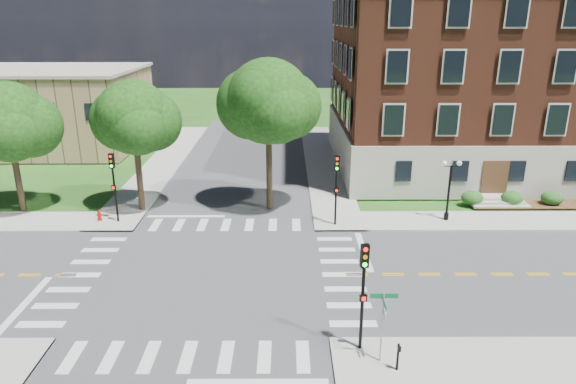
{
  "coord_description": "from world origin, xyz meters",
  "views": [
    {
      "loc": [
        4.11,
        -25.22,
        13.36
      ],
      "look_at": [
        4.23,
        4.77,
        3.2
      ],
      "focal_mm": 32.0,
      "sensor_mm": 36.0,
      "label": 1
    }
  ],
  "objects_px": {
    "traffic_signal_ne": "(336,181)",
    "traffic_signal_nw": "(113,179)",
    "traffic_signal_se": "(363,284)",
    "street_sign_pole": "(383,314)",
    "twin_lamp_west": "(449,187)",
    "fire_hydrant": "(99,216)",
    "push_button_post": "(398,356)"
  },
  "relations": [
    {
      "from": "traffic_signal_ne",
      "to": "push_button_post",
      "type": "bearing_deg",
      "value": -85.96
    },
    {
      "from": "traffic_signal_nw",
      "to": "street_sign_pole",
      "type": "distance_m",
      "value": 21.7
    },
    {
      "from": "traffic_signal_ne",
      "to": "street_sign_pole",
      "type": "distance_m",
      "value": 14.65
    },
    {
      "from": "traffic_signal_nw",
      "to": "push_button_post",
      "type": "bearing_deg",
      "value": -44.79
    },
    {
      "from": "street_sign_pole",
      "to": "push_button_post",
      "type": "xyz_separation_m",
      "value": [
        0.57,
        -0.59,
        -1.51
      ]
    },
    {
      "from": "traffic_signal_ne",
      "to": "twin_lamp_west",
      "type": "xyz_separation_m",
      "value": [
        7.79,
        0.87,
        -0.66
      ]
    },
    {
      "from": "twin_lamp_west",
      "to": "street_sign_pole",
      "type": "bearing_deg",
      "value": -115.19
    },
    {
      "from": "twin_lamp_west",
      "to": "fire_hydrant",
      "type": "xyz_separation_m",
      "value": [
        -24.01,
        -0.03,
        -2.06
      ]
    },
    {
      "from": "traffic_signal_ne",
      "to": "twin_lamp_west",
      "type": "distance_m",
      "value": 7.86
    },
    {
      "from": "street_sign_pole",
      "to": "fire_hydrant",
      "type": "bearing_deg",
      "value": 137.25
    },
    {
      "from": "twin_lamp_west",
      "to": "push_button_post",
      "type": "bearing_deg",
      "value": -112.66
    },
    {
      "from": "traffic_signal_se",
      "to": "street_sign_pole",
      "type": "xyz_separation_m",
      "value": [
        0.7,
        -0.86,
        -0.88
      ]
    },
    {
      "from": "twin_lamp_west",
      "to": "fire_hydrant",
      "type": "bearing_deg",
      "value": -179.93
    },
    {
      "from": "street_sign_pole",
      "to": "traffic_signal_ne",
      "type": "bearing_deg",
      "value": 91.97
    },
    {
      "from": "traffic_signal_ne",
      "to": "twin_lamp_west",
      "type": "height_order",
      "value": "traffic_signal_ne"
    },
    {
      "from": "push_button_post",
      "to": "traffic_signal_nw",
      "type": "bearing_deg",
      "value": 135.21
    },
    {
      "from": "traffic_signal_nw",
      "to": "twin_lamp_west",
      "type": "bearing_deg",
      "value": 0.57
    },
    {
      "from": "traffic_signal_nw",
      "to": "traffic_signal_ne",
      "type": "bearing_deg",
      "value": -2.48
    },
    {
      "from": "traffic_signal_ne",
      "to": "traffic_signal_nw",
      "type": "xyz_separation_m",
      "value": [
        -14.9,
        0.65,
        0.0
      ]
    },
    {
      "from": "fire_hydrant",
      "to": "traffic_signal_se",
      "type": "bearing_deg",
      "value": -42.33
    },
    {
      "from": "traffic_signal_se",
      "to": "push_button_post",
      "type": "distance_m",
      "value": 3.07
    },
    {
      "from": "traffic_signal_se",
      "to": "push_button_post",
      "type": "relative_size",
      "value": 4.0
    },
    {
      "from": "street_sign_pole",
      "to": "twin_lamp_west",
      "type": "bearing_deg",
      "value": 64.81
    },
    {
      "from": "traffic_signal_se",
      "to": "street_sign_pole",
      "type": "distance_m",
      "value": 1.41
    },
    {
      "from": "traffic_signal_se",
      "to": "traffic_signal_nw",
      "type": "distance_m",
      "value": 20.58
    },
    {
      "from": "street_sign_pole",
      "to": "push_button_post",
      "type": "height_order",
      "value": "street_sign_pole"
    },
    {
      "from": "traffic_signal_se",
      "to": "twin_lamp_west",
      "type": "height_order",
      "value": "traffic_signal_se"
    },
    {
      "from": "twin_lamp_west",
      "to": "street_sign_pole",
      "type": "height_order",
      "value": "twin_lamp_west"
    },
    {
      "from": "traffic_signal_nw",
      "to": "twin_lamp_west",
      "type": "relative_size",
      "value": 1.13
    },
    {
      "from": "traffic_signal_se",
      "to": "twin_lamp_west",
      "type": "xyz_separation_m",
      "value": [
        7.98,
        14.63,
        -0.66
      ]
    },
    {
      "from": "traffic_signal_nw",
      "to": "fire_hydrant",
      "type": "xyz_separation_m",
      "value": [
        -1.33,
        0.19,
        -2.72
      ]
    },
    {
      "from": "twin_lamp_west",
      "to": "fire_hydrant",
      "type": "distance_m",
      "value": 24.1
    }
  ]
}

